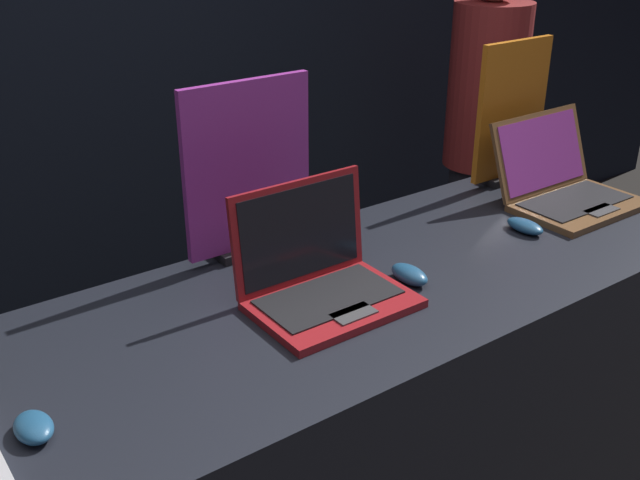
{
  "coord_description": "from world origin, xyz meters",
  "views": [
    {
      "loc": [
        -0.89,
        -0.87,
        1.85
      ],
      "look_at": [
        0.0,
        0.36,
        1.13
      ],
      "focal_mm": 42.0,
      "sensor_mm": 36.0,
      "label": 1
    }
  ],
  "objects_px": {
    "laptop_back": "(564,185)",
    "promo_stand_back": "(511,117)",
    "person_bystander": "(481,148)",
    "promo_stand_middle": "(247,175)",
    "laptop_middle": "(318,276)",
    "mouse_front": "(34,427)",
    "mouse_back": "(525,226)",
    "mouse_middle": "(409,274)"
  },
  "relations": [
    {
      "from": "laptop_back",
      "to": "promo_stand_back",
      "type": "height_order",
      "value": "promo_stand_back"
    },
    {
      "from": "mouse_back",
      "to": "promo_stand_back",
      "type": "xyz_separation_m",
      "value": [
        0.26,
        0.3,
        0.2
      ]
    },
    {
      "from": "laptop_middle",
      "to": "promo_stand_back",
      "type": "height_order",
      "value": "promo_stand_back"
    },
    {
      "from": "laptop_back",
      "to": "person_bystander",
      "type": "bearing_deg",
      "value": 57.85
    },
    {
      "from": "mouse_middle",
      "to": "laptop_back",
      "type": "bearing_deg",
      "value": 8.28
    },
    {
      "from": "laptop_back",
      "to": "mouse_middle",
      "type": "bearing_deg",
      "value": -171.72
    },
    {
      "from": "promo_stand_middle",
      "to": "mouse_back",
      "type": "relative_size",
      "value": 3.91
    },
    {
      "from": "mouse_front",
      "to": "person_bystander",
      "type": "bearing_deg",
      "value": 23.2
    },
    {
      "from": "promo_stand_middle",
      "to": "laptop_back",
      "type": "xyz_separation_m",
      "value": [
        0.95,
        -0.26,
        -0.16
      ]
    },
    {
      "from": "mouse_middle",
      "to": "promo_stand_middle",
      "type": "relative_size",
      "value": 0.24
    },
    {
      "from": "mouse_back",
      "to": "laptop_back",
      "type": "bearing_deg",
      "value": 15.95
    },
    {
      "from": "mouse_middle",
      "to": "promo_stand_back",
      "type": "height_order",
      "value": "promo_stand_back"
    },
    {
      "from": "mouse_front",
      "to": "laptop_middle",
      "type": "distance_m",
      "value": 0.69
    },
    {
      "from": "laptop_middle",
      "to": "mouse_front",
      "type": "bearing_deg",
      "value": -171.99
    },
    {
      "from": "mouse_front",
      "to": "mouse_back",
      "type": "height_order",
      "value": "same"
    },
    {
      "from": "person_bystander",
      "to": "promo_stand_back",
      "type": "bearing_deg",
      "value": -131.99
    },
    {
      "from": "mouse_middle",
      "to": "laptop_back",
      "type": "xyz_separation_m",
      "value": [
        0.72,
        0.1,
        0.04
      ]
    },
    {
      "from": "mouse_front",
      "to": "laptop_middle",
      "type": "height_order",
      "value": "laptop_middle"
    },
    {
      "from": "mouse_back",
      "to": "person_bystander",
      "type": "xyz_separation_m",
      "value": [
        0.74,
        0.84,
        -0.14
      ]
    },
    {
      "from": "mouse_front",
      "to": "promo_stand_back",
      "type": "xyz_separation_m",
      "value": [
        1.63,
        0.37,
        0.2
      ]
    },
    {
      "from": "promo_stand_middle",
      "to": "promo_stand_back",
      "type": "relative_size",
      "value": 1.0
    },
    {
      "from": "promo_stand_middle",
      "to": "promo_stand_back",
      "type": "height_order",
      "value": "promo_stand_middle"
    },
    {
      "from": "laptop_middle",
      "to": "promo_stand_middle",
      "type": "relative_size",
      "value": 0.78
    },
    {
      "from": "laptop_middle",
      "to": "person_bystander",
      "type": "height_order",
      "value": "person_bystander"
    },
    {
      "from": "laptop_middle",
      "to": "mouse_middle",
      "type": "height_order",
      "value": "laptop_middle"
    },
    {
      "from": "mouse_front",
      "to": "promo_stand_middle",
      "type": "relative_size",
      "value": 0.22
    },
    {
      "from": "mouse_back",
      "to": "promo_stand_middle",
      "type": "bearing_deg",
      "value": 154.23
    },
    {
      "from": "mouse_front",
      "to": "promo_stand_back",
      "type": "bearing_deg",
      "value": 12.84
    },
    {
      "from": "promo_stand_middle",
      "to": "mouse_middle",
      "type": "bearing_deg",
      "value": -57.6
    },
    {
      "from": "promo_stand_middle",
      "to": "person_bystander",
      "type": "relative_size",
      "value": 0.28
    },
    {
      "from": "mouse_front",
      "to": "promo_stand_middle",
      "type": "height_order",
      "value": "promo_stand_middle"
    },
    {
      "from": "mouse_back",
      "to": "person_bystander",
      "type": "distance_m",
      "value": 1.12
    },
    {
      "from": "laptop_middle",
      "to": "person_bystander",
      "type": "xyz_separation_m",
      "value": [
        1.43,
        0.81,
        -0.18
      ]
    },
    {
      "from": "promo_stand_middle",
      "to": "person_bystander",
      "type": "bearing_deg",
      "value": 19.4
    },
    {
      "from": "laptop_middle",
      "to": "promo_stand_middle",
      "type": "distance_m",
      "value": 0.34
    },
    {
      "from": "laptop_middle",
      "to": "mouse_middle",
      "type": "distance_m",
      "value": 0.24
    },
    {
      "from": "laptop_back",
      "to": "promo_stand_back",
      "type": "bearing_deg",
      "value": 90.0
    },
    {
      "from": "mouse_back",
      "to": "promo_stand_back",
      "type": "height_order",
      "value": "promo_stand_back"
    },
    {
      "from": "promo_stand_back",
      "to": "promo_stand_middle",
      "type": "bearing_deg",
      "value": 178.23
    },
    {
      "from": "promo_stand_middle",
      "to": "person_bystander",
      "type": "height_order",
      "value": "person_bystander"
    },
    {
      "from": "promo_stand_middle",
      "to": "mouse_back",
      "type": "xyz_separation_m",
      "value": [
        0.69,
        -0.33,
        -0.2
      ]
    },
    {
      "from": "laptop_middle",
      "to": "mouse_middle",
      "type": "relative_size",
      "value": 3.2
    }
  ]
}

